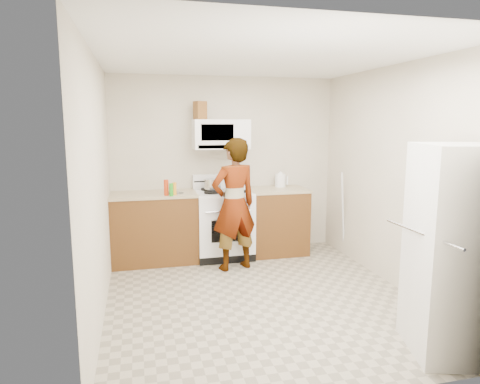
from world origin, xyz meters
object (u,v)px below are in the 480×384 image
object	(u,v)px
fridge	(460,251)
saucepan	(212,184)
person	(234,205)
kettle	(280,180)
gas_range	(223,223)
microwave	(221,134)

from	to	relation	value
fridge	saucepan	distance (m)	3.34
person	saucepan	size ratio (longest dim) A/B	7.20
saucepan	kettle	bearing A→B (deg)	3.56
person	saucepan	bearing A→B (deg)	-90.50
kettle	saucepan	distance (m)	1.01
gas_range	saucepan	world-z (taller)	gas_range
gas_range	kettle	size ratio (longest dim) A/B	6.09
kettle	fridge	bearing A→B (deg)	-84.08
microwave	saucepan	world-z (taller)	microwave
fridge	saucepan	size ratio (longest dim) A/B	7.31
microwave	person	distance (m)	1.08
microwave	kettle	size ratio (longest dim) A/B	4.09
gas_range	microwave	size ratio (longest dim) A/B	1.49
fridge	person	bearing A→B (deg)	135.24
microwave	fridge	world-z (taller)	microwave
gas_range	person	xyz separation A→B (m)	(0.04, -0.53, 0.35)
person	saucepan	distance (m)	0.66
gas_range	microwave	xyz separation A→B (m)	(0.00, 0.13, 1.21)
saucepan	fridge	bearing A→B (deg)	-63.86
gas_range	kettle	distance (m)	1.04
saucepan	person	bearing A→B (deg)	-74.76
microwave	kettle	world-z (taller)	microwave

